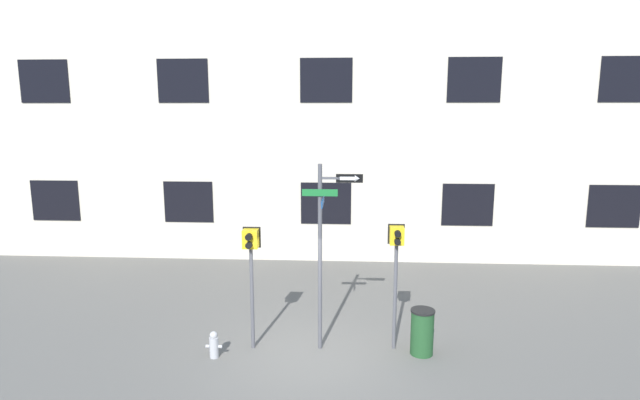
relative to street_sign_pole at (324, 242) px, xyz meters
The scene contains 7 objects.
ground_plane 2.47m from the street_sign_pole, 118.64° to the right, with size 60.00×60.00×0.00m, color #595651.
building_facade 7.80m from the street_sign_pole, 92.12° to the left, with size 24.00×0.63×12.36m.
street_sign_pole is the anchor object (origin of this frame).
pedestrian_signal_left 1.59m from the street_sign_pole, behind, with size 0.39×0.40×2.72m.
pedestrian_signal_right 1.57m from the street_sign_pole, ahead, with size 0.36×0.40×2.79m.
fire_hydrant 3.19m from the street_sign_pole, 166.43° to the right, with size 0.35×0.19×0.58m.
trash_bin 2.86m from the street_sign_pole, ahead, with size 0.52×0.52×1.00m.
Camera 1 is at (0.76, -9.83, 5.17)m, focal length 28.00 mm.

